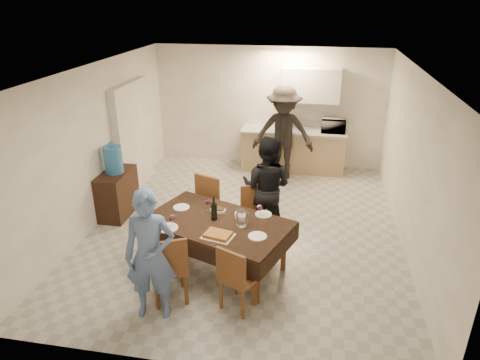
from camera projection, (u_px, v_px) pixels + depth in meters
The scene contains 33 objects.
floor at pixel (246, 226), 7.22m from camera, with size 5.00×6.00×0.02m, color #B3B3AE.
ceiling at pixel (247, 69), 6.17m from camera, with size 5.00×6.00×0.02m, color white.
wall_back at pixel (268, 107), 9.39m from camera, with size 5.00×0.02×2.60m, color white.
wall_front at pixel (194, 264), 3.99m from camera, with size 5.00×0.02×2.60m, color white.
wall_left at pixel (98, 145), 7.09m from camera, with size 0.02×6.00×2.60m, color white.
wall_right at pixel (413, 164), 6.29m from camera, with size 0.02×6.00×2.60m, color white.
stub_partition at pixel (133, 137), 8.26m from camera, with size 0.15×1.40×2.10m, color white.
kitchen_base_cabinet at pixel (293, 151), 9.36m from camera, with size 2.20×0.60×0.86m, color tan.
kitchen_worktop at pixel (294, 131), 9.18m from camera, with size 2.24×0.64×0.05m, color #A2A19D.
upper_cabinet at pixel (311, 85), 8.86m from camera, with size 1.20×0.34×0.70m, color silver.
dining_table at pixel (217, 224), 5.85m from camera, with size 2.21×1.74×0.75m.
chair_near_left at pixel (166, 263), 5.21m from camera, with size 0.59×0.61×0.53m.
chair_near_right at pixel (238, 274), 5.09m from camera, with size 0.54×0.56×0.49m.
chair_far_left at pixel (198, 206), 6.56m from camera, with size 0.59×0.60×0.54m.
chair_far_right at pixel (256, 214), 6.44m from camera, with size 0.56×0.57×0.50m.
console at pixel (117, 193), 7.46m from camera, with size 0.43×0.87×0.80m, color black.
water_jug at pixel (113, 160), 7.20m from camera, with size 0.31×0.31×0.47m, color #3884CA.
wine_bottle at pixel (214, 208), 5.82m from camera, with size 0.09×0.09×0.34m, color black, non-canonical shape.
water_pitcher at pixel (242, 218), 5.69m from camera, with size 0.14×0.14×0.22m, color white.
savoury_tart at pixel (218, 235), 5.47m from camera, with size 0.39×0.29×0.05m, color #B27234.
salad_bowl at pixel (241, 215), 5.94m from camera, with size 0.17×0.17×0.07m, color white.
mushroom_dish at pixel (218, 210), 6.09m from camera, with size 0.20×0.20×0.04m, color white.
wine_glass_a at pixel (172, 221), 5.66m from camera, with size 0.08×0.08×0.19m, color white, non-canonical shape.
wine_glass_b at pixel (260, 210), 5.94m from camera, with size 0.08×0.08×0.18m, color white, non-canonical shape.
wine_glass_c at pixel (208, 205), 6.10m from camera, with size 0.08×0.08×0.18m, color white, non-canonical shape.
plate_near_left at pixel (168, 228), 5.66m from camera, with size 0.27×0.27×0.02m, color white.
plate_near_right at pixel (257, 236), 5.47m from camera, with size 0.24×0.24×0.01m, color white.
plate_far_left at pixel (181, 207), 6.20m from camera, with size 0.24×0.24×0.01m, color white.
plate_far_right at pixel (263, 214), 6.01m from camera, with size 0.24×0.24×0.01m, color white.
microwave at pixel (333, 126), 8.98m from camera, with size 0.50×0.34×0.28m, color silver.
person_near at pixel (150, 256), 4.95m from camera, with size 0.60×0.39×1.65m, color #5875AB.
person_far at pixel (266, 187), 6.66m from camera, with size 0.81×0.63×1.67m, color black.
person_kitchen at pixel (283, 133), 8.77m from camera, with size 1.25×0.72×1.94m, color black.
Camera 1 is at (1.01, -6.20, 3.63)m, focal length 32.00 mm.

